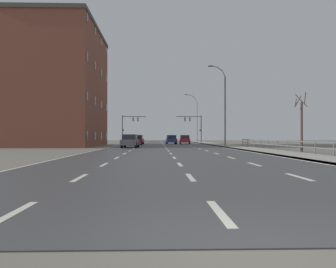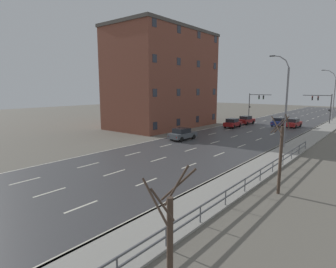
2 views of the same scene
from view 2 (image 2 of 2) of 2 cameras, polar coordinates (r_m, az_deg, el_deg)
name	(u,v)px [view 2 (image 2 of 2)]	position (r m, az deg, el deg)	size (l,w,h in m)	color
ground_plane	(243,134)	(42.22, 15.14, -0.09)	(160.00, 160.00, 0.12)	#666056
road_asphalt_strip	(270,126)	(53.32, 20.37, 1.65)	(14.00, 120.00, 0.03)	#3D3D3F
sidewalk_right	(323,130)	(51.32, 29.31, 0.80)	(3.00, 120.00, 0.12)	gray
guardrail	(236,188)	(17.43, 13.85, -10.85)	(0.07, 34.71, 1.00)	#515459
street_lamp_midground	(285,103)	(33.44, 23.05, 5.96)	(2.24, 0.24, 10.34)	slate
street_lamp_distant	(333,96)	(65.11, 30.92, 6.68)	(2.72, 0.24, 10.41)	slate
traffic_signal_right	(323,103)	(60.53, 29.41, 5.56)	(5.11, 0.36, 5.59)	#38383A
traffic_signal_left	(255,101)	(63.73, 17.47, 6.44)	(4.86, 0.36, 5.56)	#38383A
car_mid_centre	(279,122)	(52.74, 21.93, 2.35)	(1.95, 4.16, 1.57)	navy
car_near_left	(182,134)	(36.01, 3.01, 0.03)	(2.02, 4.19, 1.57)	#474C51
car_near_right	(293,123)	(52.07, 24.42, 2.10)	(2.02, 4.19, 1.57)	maroon
car_distant	(233,123)	(48.78, 13.19, 2.26)	(1.96, 4.17, 1.57)	maroon
car_far_right	(246,120)	(53.95, 15.83, 2.81)	(2.00, 4.18, 1.57)	maroon
brick_building	(163,79)	(48.81, -1.00, 11.26)	(11.01, 19.40, 16.47)	brown
bare_tree_near	(170,242)	(8.95, 0.37, -21.46)	(1.19, 1.44, 4.45)	#423328
bare_tree_mid	(280,156)	(18.74, 22.18, -4.27)	(1.06, 1.43, 5.17)	#423328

